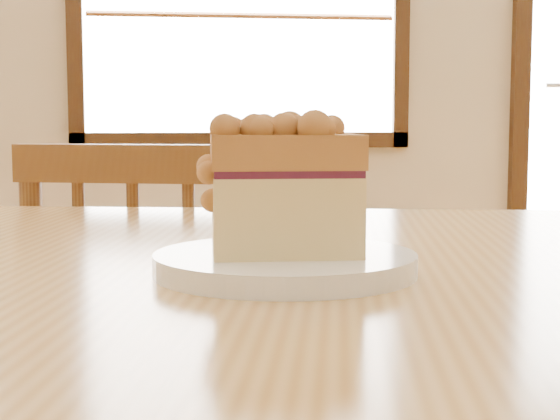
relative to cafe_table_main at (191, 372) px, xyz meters
name	(u,v)px	position (x,y,z in m)	size (l,w,h in m)	color
cafe_table_main	(191,372)	(0.00, 0.00, 0.00)	(1.38, 1.05, 0.75)	tan
cafe_chair_main	(162,394)	(-0.04, 0.66, -0.23)	(0.47, 0.47, 0.84)	brown
plate	(285,264)	(0.07, -0.08, 0.10)	(0.19, 0.19, 0.02)	white
cake_slice	(282,182)	(0.07, -0.08, 0.16)	(0.12, 0.08, 0.11)	#EDDD86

